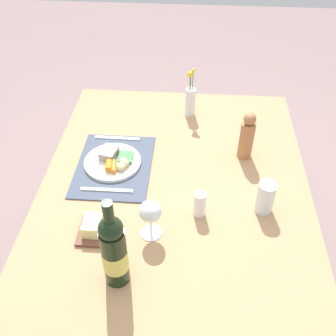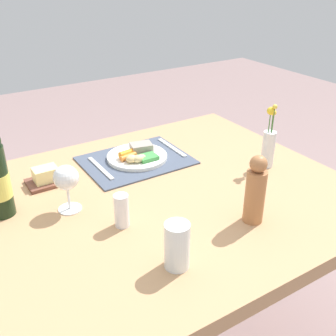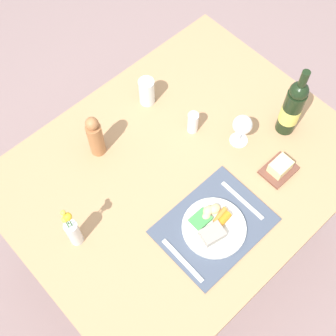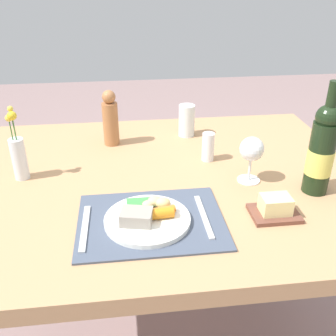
# 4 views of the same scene
# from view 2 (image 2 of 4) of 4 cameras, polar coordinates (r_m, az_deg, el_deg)

# --- Properties ---
(dining_table) EXTENTS (1.30, 1.03, 0.76)m
(dining_table) POSITION_cam_2_polar(r_m,az_deg,el_deg) (1.35, -2.15, -6.19)
(dining_table) COLOR tan
(dining_table) RESTS_ON ground_plane
(placemat) EXTENTS (0.39, 0.30, 0.01)m
(placemat) POSITION_cam_2_polar(r_m,az_deg,el_deg) (1.54, -4.54, 1.07)
(placemat) COLOR #444E61
(placemat) RESTS_ON dining_table
(dinner_plate) EXTENTS (0.23, 0.23, 0.05)m
(dinner_plate) POSITION_cam_2_polar(r_m,az_deg,el_deg) (1.54, -4.30, 1.77)
(dinner_plate) COLOR white
(dinner_plate) RESTS_ON placemat
(fork) EXTENTS (0.02, 0.20, 0.00)m
(fork) POSITION_cam_2_polar(r_m,az_deg,el_deg) (1.63, 0.54, 2.91)
(fork) COLOR silver
(fork) RESTS_ON placemat
(knife) EXTENTS (0.02, 0.20, 0.00)m
(knife) POSITION_cam_2_polar(r_m,az_deg,el_deg) (1.49, -9.46, -0.01)
(knife) COLOR silver
(knife) RESTS_ON placemat
(wine_glass) EXTENTS (0.08, 0.08, 0.15)m
(wine_glass) POSITION_cam_2_polar(r_m,az_deg,el_deg) (1.23, -14.09, -1.54)
(wine_glass) COLOR white
(wine_glass) RESTS_ON dining_table
(flower_vase) EXTENTS (0.05, 0.05, 0.24)m
(flower_vase) POSITION_cam_2_polar(r_m,az_deg,el_deg) (1.51, 13.94, 3.15)
(flower_vase) COLOR silver
(flower_vase) RESTS_ON dining_table
(water_tumbler) EXTENTS (0.06, 0.06, 0.13)m
(water_tumbler) POSITION_cam_2_polar(r_m,az_deg,el_deg) (1.01, 1.26, -11.20)
(water_tumbler) COLOR silver
(water_tumbler) RESTS_ON dining_table
(butter_dish) EXTENTS (0.13, 0.10, 0.06)m
(butter_dish) POSITION_cam_2_polar(r_m,az_deg,el_deg) (1.44, -16.74, -1.26)
(butter_dish) COLOR brown
(butter_dish) RESTS_ON dining_table
(pepper_mill) EXTENTS (0.06, 0.06, 0.21)m
(pepper_mill) POSITION_cam_2_polar(r_m,az_deg,el_deg) (1.17, 12.17, -3.16)
(pepper_mill) COLOR #A86C40
(pepper_mill) RESTS_ON dining_table
(salt_shaker) EXTENTS (0.04, 0.04, 0.10)m
(salt_shaker) POSITION_cam_2_polar(r_m,az_deg,el_deg) (1.16, -6.53, -5.96)
(salt_shaker) COLOR white
(salt_shaker) RESTS_ON dining_table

